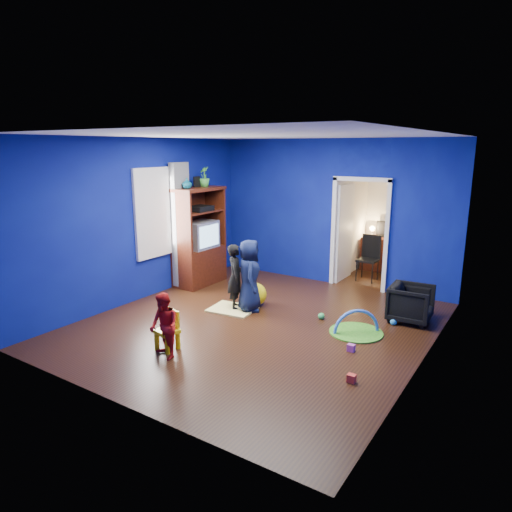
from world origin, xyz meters
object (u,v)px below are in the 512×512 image
Objects in this scene: study_desk at (382,254)px; folding_chair at (368,259)px; vase at (187,183)px; armchair at (411,303)px; toddler_red at (164,326)px; play_mat at (356,332)px; tv_armoire at (199,236)px; crt_tv at (200,235)px; hopper_ball at (255,294)px; child_black at (235,277)px; child_navy at (249,276)px; kid_chair at (167,332)px.

folding_chair is at bearing -90.00° from study_desk.
vase is 4.66m from study_desk.
armchair is 0.74× the size of toddler_red.
vase is 4.20m from play_mat.
tv_armoire is 4.17m from study_desk.
folding_chair is (2.77, 2.06, -0.56)m from crt_tv.
vase reaches higher than hopper_ball.
toddler_red reaches higher than study_desk.
vase is 0.49× the size of hopper_ball.
child_black is at bearing -123.46° from hopper_ball.
tv_armoire is at bearing -132.99° from study_desk.
crt_tv is at bearing 168.65° from play_mat.
study_desk is at bearing 47.01° from tv_armoire.
child_black reaches higher than study_desk.
folding_chair is at bearing 66.59° from hopper_ball.
study_desk is (1.07, 3.79, -0.24)m from child_navy.
crt_tv is (0.04, 0.30, -1.04)m from vase.
child_navy reaches higher than study_desk.
hopper_ball is 0.82× the size of kid_chair.
crt_tv is 3.81m from play_mat.
child_black is 1.29× the size of study_desk.
armchair is 3.91m from toddler_red.
child_navy is 3.00× the size of hopper_ball.
armchair is 4.57m from vase.
vase is at bearing 34.19° from child_black.
child_navy reaches higher than child_black.
kid_chair is (1.66, -2.69, -0.73)m from tv_armoire.
vase is 1.08m from crt_tv.
kid_chair is at bearing -58.92° from crt_tv.
folding_chair is (1.07, 2.83, -0.16)m from child_navy.
vase is at bearing 93.73° from armchair.
child_navy is at bearing -78.69° from hopper_ball.
child_navy is 3.95m from study_desk.
child_black is 1.42× the size of play_mat.
play_mat is 0.91× the size of study_desk.
vase is 0.40× the size of kid_chair.
child_navy reaches higher than hopper_ball.
armchair is at bearing 60.39° from kid_chair.
child_navy is 1.95m from kid_chair.
vase reaches higher than study_desk.
child_black is at bearing -108.93° from study_desk.
armchair is 1.12m from play_mat.
play_mat is (1.98, 1.97, -0.24)m from kid_chair.
child_navy is (-2.45, -0.99, 0.32)m from armchair.
folding_chair reaches higher than play_mat.
study_desk reaches higher than kid_chair.
toddler_red is at bearing -130.25° from play_mat.
crt_tv is at bearing 23.99° from child_black.
child_black is 2.18m from vase.
child_navy is 1.76× the size of crt_tv.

